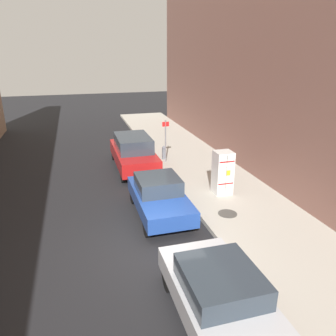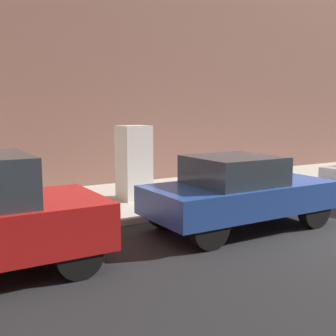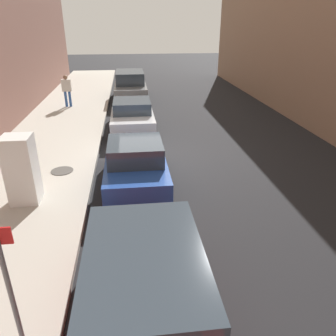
{
  "view_description": "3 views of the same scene",
  "coord_description": "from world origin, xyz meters",
  "px_view_note": "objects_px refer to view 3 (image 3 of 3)",
  "views": [
    {
      "loc": [
        2.0,
        8.6,
        5.87
      ],
      "look_at": [
        -1.79,
        -4.73,
        0.86
      ],
      "focal_mm": 35.0,
      "sensor_mm": 36.0,
      "label": 1
    },
    {
      "loc": [
        5.61,
        -7.58,
        2.35
      ],
      "look_at": [
        -1.98,
        -3.02,
        1.14
      ],
      "focal_mm": 45.0,
      "sensor_mm": 36.0,
      "label": 2
    },
    {
      "loc": [
        -0.8,
        -11.06,
        4.61
      ],
      "look_at": [
        0.15,
        -3.06,
        0.95
      ],
      "focal_mm": 35.0,
      "sensor_mm": 36.0,
      "label": 3
    }
  ],
  "objects_px": {
    "discarded_refrigerator": "(22,170)",
    "street_sign_post": "(9,287)",
    "parked_suv_gray": "(130,85)",
    "parked_sedan_silver": "(132,114)",
    "pedestrian_walking_far": "(67,88)",
    "parked_suv_red": "(146,299)",
    "parked_hatchback_blue": "(136,163)"
  },
  "relations": [
    {
      "from": "pedestrian_walking_far",
      "to": "parked_suv_gray",
      "type": "relative_size",
      "value": 0.36
    },
    {
      "from": "parked_suv_red",
      "to": "parked_suv_gray",
      "type": "xyz_separation_m",
      "value": [
        -0.0,
        17.04,
        0.02
      ]
    },
    {
      "from": "parked_suv_gray",
      "to": "discarded_refrigerator",
      "type": "bearing_deg",
      "value": -103.22
    },
    {
      "from": "parked_suv_red",
      "to": "parked_hatchback_blue",
      "type": "xyz_separation_m",
      "value": [
        0.0,
        5.35,
        -0.14
      ]
    },
    {
      "from": "discarded_refrigerator",
      "to": "pedestrian_walking_far",
      "type": "xyz_separation_m",
      "value": [
        -0.53,
        10.6,
        0.09
      ]
    },
    {
      "from": "pedestrian_walking_far",
      "to": "parked_suv_red",
      "type": "distance_m",
      "value": 15.49
    },
    {
      "from": "parked_hatchback_blue",
      "to": "parked_suv_gray",
      "type": "height_order",
      "value": "parked_suv_gray"
    },
    {
      "from": "discarded_refrigerator",
      "to": "pedestrian_walking_far",
      "type": "bearing_deg",
      "value": 92.89
    },
    {
      "from": "pedestrian_walking_far",
      "to": "parked_hatchback_blue",
      "type": "xyz_separation_m",
      "value": [
        3.48,
        -9.74,
        -0.41
      ]
    },
    {
      "from": "parked_suv_red",
      "to": "parked_hatchback_blue",
      "type": "bearing_deg",
      "value": 90.0
    },
    {
      "from": "pedestrian_walking_far",
      "to": "street_sign_post",
      "type": "bearing_deg",
      "value": 167.44
    },
    {
      "from": "parked_sedan_silver",
      "to": "pedestrian_walking_far",
      "type": "bearing_deg",
      "value": 129.91
    },
    {
      "from": "pedestrian_walking_far",
      "to": "parked_sedan_silver",
      "type": "distance_m",
      "value": 5.44
    },
    {
      "from": "pedestrian_walking_far",
      "to": "parked_suv_gray",
      "type": "bearing_deg",
      "value": -79.78
    },
    {
      "from": "pedestrian_walking_far",
      "to": "parked_suv_red",
      "type": "xyz_separation_m",
      "value": [
        3.48,
        -15.09,
        -0.27
      ]
    },
    {
      "from": "parked_suv_red",
      "to": "discarded_refrigerator",
      "type": "bearing_deg",
      "value": 123.28
    },
    {
      "from": "discarded_refrigerator",
      "to": "pedestrian_walking_far",
      "type": "relative_size",
      "value": 1.06
    },
    {
      "from": "parked_hatchback_blue",
      "to": "pedestrian_walking_far",
      "type": "bearing_deg",
      "value": 109.66
    },
    {
      "from": "parked_suv_red",
      "to": "parked_suv_gray",
      "type": "distance_m",
      "value": 17.04
    },
    {
      "from": "street_sign_post",
      "to": "parked_hatchback_blue",
      "type": "xyz_separation_m",
      "value": [
        1.77,
        5.46,
        -0.69
      ]
    },
    {
      "from": "discarded_refrigerator",
      "to": "parked_hatchback_blue",
      "type": "bearing_deg",
      "value": 16.17
    },
    {
      "from": "street_sign_post",
      "to": "parked_sedan_silver",
      "type": "relative_size",
      "value": 0.52
    },
    {
      "from": "street_sign_post",
      "to": "discarded_refrigerator",
      "type": "bearing_deg",
      "value": 104.39
    },
    {
      "from": "street_sign_post",
      "to": "parked_sedan_silver",
      "type": "height_order",
      "value": "street_sign_post"
    },
    {
      "from": "parked_suv_red",
      "to": "parked_hatchback_blue",
      "type": "distance_m",
      "value": 5.35
    },
    {
      "from": "discarded_refrigerator",
      "to": "street_sign_post",
      "type": "relative_size",
      "value": 0.8
    },
    {
      "from": "street_sign_post",
      "to": "parked_sedan_silver",
      "type": "bearing_deg",
      "value": 80.92
    },
    {
      "from": "discarded_refrigerator",
      "to": "street_sign_post",
      "type": "height_order",
      "value": "street_sign_post"
    },
    {
      "from": "street_sign_post",
      "to": "parked_suv_gray",
      "type": "relative_size",
      "value": 0.48
    },
    {
      "from": "discarded_refrigerator",
      "to": "street_sign_post",
      "type": "xyz_separation_m",
      "value": [
        1.18,
        -4.61,
        0.37
      ]
    },
    {
      "from": "street_sign_post",
      "to": "parked_suv_red",
      "type": "bearing_deg",
      "value": 3.77
    },
    {
      "from": "parked_suv_gray",
      "to": "parked_sedan_silver",
      "type": "bearing_deg",
      "value": -90.0
    }
  ]
}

